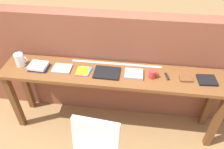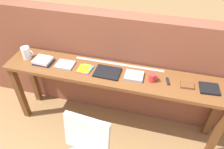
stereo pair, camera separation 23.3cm
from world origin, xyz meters
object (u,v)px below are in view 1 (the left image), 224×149
book_stack_leftmost (38,66)px  leather_journal_brown (186,79)px  book_open_centre (107,73)px  mug (152,74)px  pamphlet_pile_colourful (84,71)px  book_repair_rightmost (207,80)px  magazine_cycling (62,68)px  multitool_folded (167,76)px  pitcher_white (20,60)px

book_stack_leftmost → leather_journal_brown: 1.61m
book_open_centre → mug: 0.49m
pamphlet_pile_colourful → book_repair_rightmost: 1.31m
pamphlet_pile_colourful → book_repair_rightmost: book_repair_rightmost is taller
magazine_cycling → pamphlet_pile_colourful: (0.25, -0.02, -0.00)m
book_stack_leftmost → book_repair_rightmost: size_ratio=1.10×
book_open_centre → book_repair_rightmost: size_ratio=1.48×
book_stack_leftmost → leather_journal_brown: size_ratio=1.60×
magazine_cycling → multitool_folded: (1.15, 0.01, -0.00)m
pitcher_white → mug: size_ratio=1.67×
pitcher_white → pamphlet_pile_colourful: size_ratio=1.03×
book_stack_leftmost → pamphlet_pile_colourful: book_stack_leftmost is taller
magazine_cycling → pamphlet_pile_colourful: 0.25m
book_stack_leftmost → multitool_folded: (1.42, 0.03, -0.02)m
book_open_centre → multitool_folded: book_open_centre is taller
pitcher_white → leather_journal_brown: bearing=-0.5°
pitcher_white → book_open_centre: bearing=-1.5°
leather_journal_brown → book_repair_rightmost: bearing=-2.7°
pamphlet_pile_colourful → leather_journal_brown: size_ratio=1.38×
pitcher_white → book_open_centre: pitcher_white is taller
book_open_centre → mug: size_ratio=2.53×
pitcher_white → leather_journal_brown: pitcher_white is taller
book_open_centre → pitcher_white: bearing=179.6°
pitcher_white → pamphlet_pile_colourful: bearing=-2.1°
book_open_centre → leather_journal_brown: (0.84, 0.01, 0.00)m
pitcher_white → book_repair_rightmost: bearing=-0.4°
book_stack_leftmost → mug: bearing=0.1°
pitcher_white → pamphlet_pile_colourful: 0.74m
book_repair_rightmost → book_stack_leftmost: bearing=176.2°
book_open_centre → leather_journal_brown: leather_journal_brown is taller
pitcher_white → book_stack_leftmost: 0.23m
pitcher_white → pamphlet_pile_colourful: pitcher_white is taller
magazine_cycling → leather_journal_brown: 1.35m
multitool_folded → leather_journal_brown: bearing=-4.3°
book_open_centre → leather_journal_brown: 0.84m
book_stack_leftmost → magazine_cycling: book_stack_leftmost is taller
magazine_cycling → leather_journal_brown: (1.35, -0.01, 0.00)m
book_stack_leftmost → magazine_cycling: size_ratio=1.02×
book_stack_leftmost → mug: size_ratio=1.89×
pitcher_white → leather_journal_brown: 1.83m
pamphlet_pile_colourful → magazine_cycling: bearing=176.4°
book_stack_leftmost → multitool_folded: book_stack_leftmost is taller
magazine_cycling → book_open_centre: bearing=-1.4°
pitcher_white → magazine_cycling: size_ratio=0.90×
pitcher_white → multitool_folded: (1.64, -0.00, -0.07)m
book_stack_leftmost → book_open_centre: 0.77m
multitool_folded → leather_journal_brown: size_ratio=0.85×
pitcher_white → book_open_centre: size_ratio=0.66×
leather_journal_brown → book_open_centre: bearing=176.8°
leather_journal_brown → mug: bearing=178.0°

